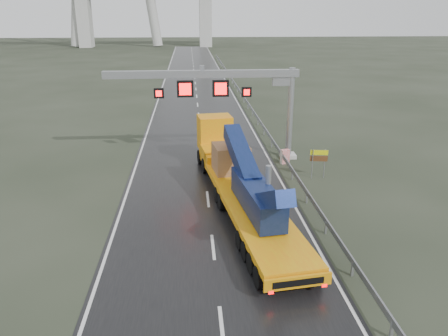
{
  "coord_description": "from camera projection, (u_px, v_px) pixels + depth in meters",
  "views": [
    {
      "loc": [
        -0.97,
        -15.37,
        11.21
      ],
      "look_at": [
        0.79,
        6.91,
        3.2
      ],
      "focal_mm": 35.0,
      "sensor_mm": 36.0,
      "label": 1
    }
  ],
  "objects": [
    {
      "name": "ground",
      "position": [
        218.0,
        296.0,
        18.28
      ],
      "size": [
        400.0,
        400.0,
        0.0
      ],
      "primitive_type": "plane",
      "color": "#252B1E",
      "rests_on": "ground"
    },
    {
      "name": "road",
      "position": [
        198.0,
        105.0,
        55.81
      ],
      "size": [
        11.0,
        200.0,
        0.02
      ],
      "primitive_type": "cube",
      "color": "black",
      "rests_on": "ground"
    },
    {
      "name": "guardrail",
      "position": [
        257.0,
        116.0,
        46.65
      ],
      "size": [
        0.2,
        140.0,
        1.4
      ],
      "primitive_type": null,
      "color": "gray",
      "rests_on": "ground"
    },
    {
      "name": "sign_gantry",
      "position": [
        230.0,
        89.0,
        33.43
      ],
      "size": [
        14.9,
        1.2,
        7.42
      ],
      "color": "#BABAB5",
      "rests_on": "ground"
    },
    {
      "name": "heavy_haul_truck",
      "position": [
        235.0,
        170.0,
        27.72
      ],
      "size": [
        5.17,
        19.28,
        4.49
      ],
      "rotation": [
        0.0,
        0.0,
        0.13
      ],
      "color": "#E2A60C",
      "rests_on": "ground"
    },
    {
      "name": "exit_sign_pair",
      "position": [
        319.0,
        158.0,
        30.77
      ],
      "size": [
        1.23,
        0.25,
        2.12
      ],
      "rotation": [
        0.0,
        0.0,
        -0.16
      ],
      "color": "#95979D",
      "rests_on": "ground"
    },
    {
      "name": "striped_barrier",
      "position": [
        285.0,
        157.0,
        34.06
      ],
      "size": [
        0.74,
        0.55,
        1.13
      ],
      "primitive_type": "cube",
      "rotation": [
        0.0,
        0.0,
        0.31
      ],
      "color": "red",
      "rests_on": "ground"
    }
  ]
}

